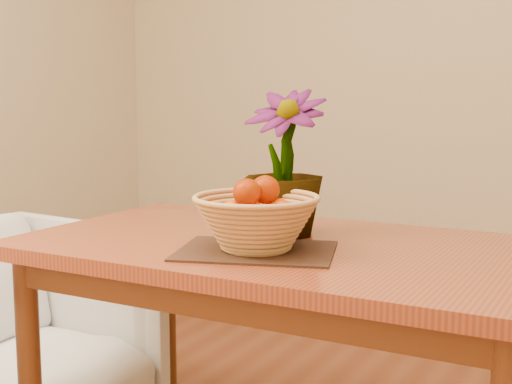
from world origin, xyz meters
The scene contains 7 objects.
wall_back centered at (0.00, 2.25, 1.35)m, with size 4.00×0.02×2.70m, color beige.
table centered at (0.00, 0.30, 0.66)m, with size 1.40×0.80×0.75m.
placemat centered at (-0.01, 0.16, 0.75)m, with size 0.38×0.29×0.01m, color #341E13.
wicker_basket centered at (-0.01, 0.16, 0.82)m, with size 0.31×0.31×0.13m.
orange_pile centered at (-0.01, 0.16, 0.87)m, with size 0.16×0.16×0.13m.
potted_plant centered at (-0.05, 0.38, 0.95)m, with size 0.23×0.23×0.40m, color #1C4513.
armchair centered at (-0.97, 0.22, 0.39)m, with size 0.75×0.71×0.78m, color gray.
Camera 1 is at (0.81, -1.36, 1.14)m, focal length 50.00 mm.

